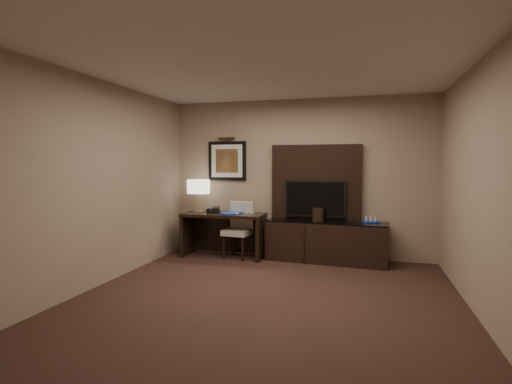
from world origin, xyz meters
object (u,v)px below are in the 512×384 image
(minibar_tray, at_px, (371,220))
(ice_bucket, at_px, (318,214))
(desk, at_px, (224,235))
(desk_phone, at_px, (213,210))
(water_bottle, at_px, (246,208))
(credenza, at_px, (326,241))
(table_lamp, at_px, (199,196))
(tv, at_px, (315,199))
(desk_chair, at_px, (238,232))

(minibar_tray, bearing_deg, ice_bucket, -178.36)
(desk, bearing_deg, desk_phone, 177.41)
(desk, distance_m, water_bottle, 0.61)
(credenza, height_order, minibar_tray, minibar_tray)
(table_lamp, height_order, desk_phone, table_lamp)
(tv, distance_m, desk_phone, 1.76)
(tv, distance_m, desk_chair, 1.42)
(credenza, height_order, water_bottle, water_bottle)
(desk_chair, bearing_deg, table_lamp, 176.62)
(desk_chair, bearing_deg, tv, 20.76)
(table_lamp, xyz_separation_m, desk_phone, (0.32, -0.10, -0.24))
(water_bottle, relative_size, minibar_tray, 0.77)
(table_lamp, height_order, minibar_tray, table_lamp)
(table_lamp, height_order, ice_bucket, table_lamp)
(desk_phone, height_order, minibar_tray, desk_phone)
(desk, relative_size, table_lamp, 2.45)
(water_bottle, relative_size, ice_bucket, 0.92)
(desk_phone, distance_m, ice_bucket, 1.79)
(desk_chair, relative_size, ice_bucket, 4.32)
(credenza, xyz_separation_m, desk_phone, (-1.93, -0.09, 0.47))
(table_lamp, relative_size, minibar_tray, 2.26)
(table_lamp, bearing_deg, desk_chair, -11.35)
(water_bottle, height_order, ice_bucket, water_bottle)
(desk, bearing_deg, table_lamp, 167.35)
(desk_chair, distance_m, table_lamp, 0.98)
(desk_chair, height_order, minibar_tray, desk_chair)
(desk_chair, height_order, desk_phone, desk_chair)
(desk_phone, bearing_deg, table_lamp, 153.06)
(minibar_tray, bearing_deg, desk_phone, -177.56)
(desk_chair, bearing_deg, desk_phone, -178.80)
(desk_phone, xyz_separation_m, water_bottle, (0.57, 0.07, 0.05))
(tv, relative_size, ice_bucket, 4.75)
(desk, xyz_separation_m, desk_phone, (-0.19, 0.01, 0.43))
(desk, height_order, desk_chair, desk_chair)
(tv, bearing_deg, desk, -171.11)
(credenza, distance_m, water_bottle, 1.45)
(ice_bucket, distance_m, minibar_tray, 0.83)
(desk, height_order, minibar_tray, minibar_tray)
(desk_chair, height_order, water_bottle, water_bottle)
(tv, xyz_separation_m, desk_phone, (-1.73, -0.23, -0.22))
(credenza, bearing_deg, desk_phone, -172.32)
(ice_bucket, bearing_deg, minibar_tray, 1.64)
(desk_chair, distance_m, desk_phone, 0.58)
(credenza, relative_size, desk_phone, 9.61)
(credenza, relative_size, desk_chair, 2.13)
(table_lamp, bearing_deg, water_bottle, -2.08)
(ice_bucket, height_order, minibar_tray, ice_bucket)
(credenza, distance_m, ice_bucket, 0.46)
(credenza, xyz_separation_m, ice_bucket, (-0.14, -0.01, 0.44))
(credenza, bearing_deg, desk_chair, -169.35)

